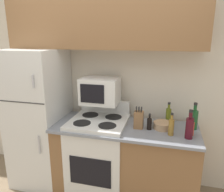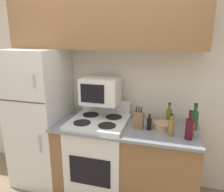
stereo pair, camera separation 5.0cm
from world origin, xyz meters
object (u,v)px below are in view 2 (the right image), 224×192
at_px(bottle_olive_oil, 169,116).
at_px(bottle_soy_sauce, 149,124).
at_px(microwave, 101,91).
at_px(bottle_vinegar, 171,127).
at_px(knife_block, 139,120).
at_px(bottle_wine_green, 195,119).
at_px(refrigerator, 41,117).
at_px(bowl, 163,126).
at_px(bottle_hot_sauce, 192,129).
at_px(bottle_wine_red, 189,128).
at_px(stove, 99,154).

bearing_deg(bottle_olive_oil, bottle_soy_sauce, -132.51).
bearing_deg(bottle_olive_oil, microwave, -176.03).
height_order(bottle_vinegar, bottle_soy_sauce, bottle_vinegar).
bearing_deg(bottle_vinegar, knife_block, 163.94).
distance_m(bottle_olive_oil, bottle_wine_green, 0.28).
relative_size(refrigerator, bottle_olive_oil, 6.67).
height_order(refrigerator, knife_block, refrigerator).
distance_m(refrigerator, bowl, 1.54).
distance_m(knife_block, bottle_vinegar, 0.36).
height_order(microwave, bottle_hot_sauce, microwave).
relative_size(bottle_olive_oil, bottle_soy_sauce, 1.44).
xyz_separation_m(bottle_hot_sauce, bottle_wine_red, (-0.03, -0.08, 0.04)).
bearing_deg(stove, bottle_olive_oil, 13.83).
height_order(knife_block, bowl, knife_block).
bearing_deg(bottle_wine_green, bottle_wine_red, -104.90).
height_order(refrigerator, bottle_vinegar, refrigerator).
distance_m(refrigerator, stove, 0.89).
distance_m(bottle_hot_sauce, bottle_soy_sauce, 0.43).
xyz_separation_m(bottle_vinegar, bottle_wine_red, (0.17, -0.03, 0.02)).
height_order(microwave, bottle_vinegar, microwave).
xyz_separation_m(bottle_vinegar, bottle_soy_sauce, (-0.23, 0.09, -0.02)).
bearing_deg(refrigerator, stove, -2.75).
relative_size(bottle_vinegar, bottle_soy_sauce, 1.33).
distance_m(knife_block, bottle_wine_green, 0.60).
relative_size(bottle_hot_sauce, bottle_wine_red, 0.67).
height_order(bottle_wine_green, bottle_soy_sauce, bottle_wine_green).
relative_size(stove, bottle_vinegar, 4.56).
xyz_separation_m(bottle_hot_sauce, bottle_soy_sauce, (-0.43, 0.04, -0.01)).
bearing_deg(refrigerator, bottle_hot_sauce, -3.07).
bearing_deg(knife_block, refrigerator, 177.85).
distance_m(stove, bottle_olive_oil, 0.96).
bearing_deg(stove, bottle_wine_green, 6.14).
bearing_deg(bottle_wine_green, bottle_soy_sauce, -163.96).
bearing_deg(bottle_hot_sauce, bottle_wine_red, -110.56).
relative_size(refrigerator, bottle_vinegar, 7.22).
bearing_deg(bowl, stove, -177.24).
bearing_deg(knife_block, microwave, 163.20).
distance_m(refrigerator, bottle_olive_oil, 1.61).
height_order(bottle_hot_sauce, bottle_olive_oil, bottle_olive_oil).
height_order(bowl, bottle_wine_red, bottle_wine_red).
bearing_deg(bottle_wine_green, bottle_hot_sauce, -102.17).
height_order(refrigerator, stove, refrigerator).
bearing_deg(bottle_soy_sauce, refrigerator, 177.56).
relative_size(refrigerator, bottle_soy_sauce, 9.63).
distance_m(bottle_vinegar, bottle_soy_sauce, 0.25).
bearing_deg(bottle_wine_red, bottle_vinegar, 170.16).
xyz_separation_m(knife_block, bottle_hot_sauce, (0.55, -0.05, -0.02)).
bearing_deg(stove, knife_block, -1.13).
distance_m(knife_block, bottle_soy_sauce, 0.12).
height_order(stove, bowl, stove).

